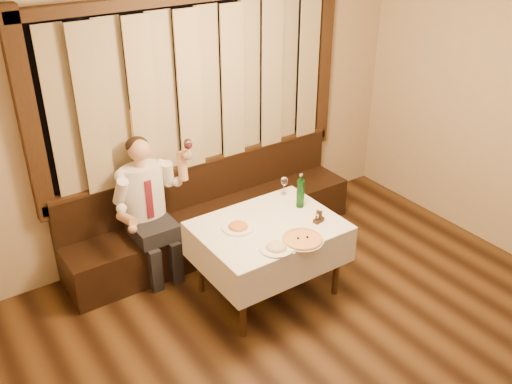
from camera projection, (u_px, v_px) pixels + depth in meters
room at (326, 182)px, 4.22m from camera, size 5.01×6.01×2.81m
banquette at (213, 219)px, 6.06m from camera, size 3.20×0.61×0.94m
dining_table at (268, 235)px, 5.16m from camera, size 1.27×0.97×0.76m
pizza at (303, 239)px, 4.87m from camera, size 0.37×0.37×0.04m
pasta_red at (238, 225)px, 5.03m from camera, size 0.29×0.29×0.10m
pasta_cream at (276, 245)px, 4.75m from camera, size 0.29×0.29×0.10m
green_bottle at (300, 193)px, 5.33m from camera, size 0.07×0.07×0.34m
table_wine_glass at (284, 182)px, 5.54m from camera, size 0.07×0.07×0.19m
cruet_caddy at (319, 218)px, 5.13m from camera, size 0.12×0.08×0.12m
seated_man at (148, 199)px, 5.39m from camera, size 0.78×0.58×1.42m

